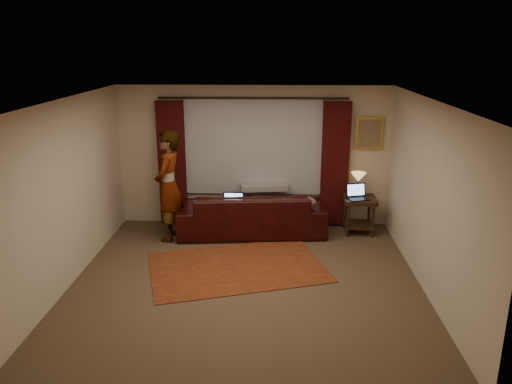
% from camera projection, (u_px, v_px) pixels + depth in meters
% --- Properties ---
extents(floor, '(5.00, 5.00, 0.01)m').
position_uv_depth(floor, '(246.00, 282.00, 7.23)').
color(floor, brown).
rests_on(floor, ground).
extents(ceiling, '(5.00, 5.00, 0.02)m').
position_uv_depth(ceiling, '(245.00, 101.00, 6.48)').
color(ceiling, silver).
rests_on(ceiling, ground).
extents(wall_back, '(5.00, 0.02, 2.60)m').
position_uv_depth(wall_back, '(253.00, 156.00, 9.25)').
color(wall_back, beige).
rests_on(wall_back, ground).
extents(wall_front, '(5.00, 0.02, 2.60)m').
position_uv_depth(wall_front, '(229.00, 278.00, 4.46)').
color(wall_front, beige).
rests_on(wall_front, ground).
extents(wall_left, '(0.02, 5.00, 2.60)m').
position_uv_depth(wall_left, '(66.00, 194.00, 6.95)').
color(wall_left, beige).
rests_on(wall_left, ground).
extents(wall_right, '(0.02, 5.00, 2.60)m').
position_uv_depth(wall_right, '(429.00, 198.00, 6.76)').
color(wall_right, beige).
rests_on(wall_right, ground).
extents(sheer_curtain, '(2.50, 0.05, 1.80)m').
position_uv_depth(sheer_curtain, '(253.00, 146.00, 9.13)').
color(sheer_curtain, '#A2A3AA').
rests_on(sheer_curtain, wall_back).
extents(drape_left, '(0.50, 0.14, 2.30)m').
position_uv_depth(drape_left, '(172.00, 163.00, 9.23)').
color(drape_left, '#330808').
rests_on(drape_left, floor).
extents(drape_right, '(0.50, 0.14, 2.30)m').
position_uv_depth(drape_right, '(335.00, 165.00, 9.12)').
color(drape_right, '#330808').
rests_on(drape_right, floor).
extents(curtain_rod, '(0.04, 0.04, 3.40)m').
position_uv_depth(curtain_rod, '(253.00, 98.00, 8.83)').
color(curtain_rod, black).
rests_on(curtain_rod, wall_back).
extents(picture_frame, '(0.50, 0.04, 0.60)m').
position_uv_depth(picture_frame, '(369.00, 133.00, 9.01)').
color(picture_frame, gold).
rests_on(picture_frame, wall_back).
extents(sofa, '(2.72, 1.36, 1.06)m').
position_uv_depth(sofa, '(251.00, 205.00, 8.94)').
color(sofa, black).
rests_on(sofa, floor).
extents(throw_blanket, '(0.88, 0.44, 0.10)m').
position_uv_depth(throw_blanket, '(264.00, 172.00, 9.09)').
color(throw_blanket, gray).
rests_on(throw_blanket, sofa).
extents(clothing_pile, '(0.51, 0.42, 0.19)m').
position_uv_depth(clothing_pile, '(303.00, 202.00, 8.77)').
color(clothing_pile, '#84485D').
rests_on(clothing_pile, sofa).
extents(laptop_sofa, '(0.36, 0.40, 0.26)m').
position_uv_depth(laptop_sofa, '(233.00, 202.00, 8.69)').
color(laptop_sofa, black).
rests_on(laptop_sofa, sofa).
extents(area_rug, '(3.01, 2.43, 0.01)m').
position_uv_depth(area_rug, '(237.00, 267.00, 7.69)').
color(area_rug, maroon).
rests_on(area_rug, floor).
extents(end_table, '(0.59, 0.59, 0.66)m').
position_uv_depth(end_table, '(359.00, 215.00, 9.01)').
color(end_table, black).
rests_on(end_table, floor).
extents(tiffany_lamp, '(0.29, 0.29, 0.43)m').
position_uv_depth(tiffany_lamp, '(358.00, 184.00, 8.95)').
color(tiffany_lamp, olive).
rests_on(tiffany_lamp, end_table).
extents(laptop_table, '(0.45, 0.47, 0.26)m').
position_uv_depth(laptop_table, '(359.00, 192.00, 8.79)').
color(laptop_table, black).
rests_on(laptop_table, end_table).
extents(person, '(0.62, 0.62, 1.93)m').
position_uv_depth(person, '(169.00, 186.00, 8.56)').
color(person, gray).
rests_on(person, floor).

